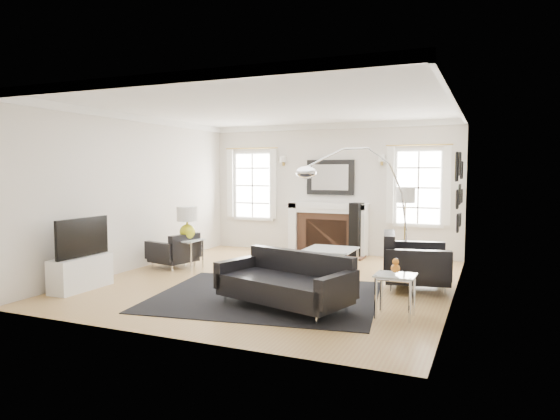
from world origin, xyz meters
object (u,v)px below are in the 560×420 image
at_px(sofa, 287,283).
at_px(armchair_left, 175,252).
at_px(coffee_table, 330,250).
at_px(gourd_lamp, 187,221).
at_px(armchair_right, 412,263).
at_px(fireplace, 328,229).
at_px(arc_floor_lamp, 358,209).

distance_m(sofa, armchair_left, 3.37).
bearing_deg(coffee_table, gourd_lamp, -160.49).
xyz_separation_m(coffee_table, gourd_lamp, (-2.46, -0.87, 0.52)).
bearing_deg(armchair_right, fireplace, 130.35).
bearing_deg(arc_floor_lamp, coffee_table, 126.79).
xyz_separation_m(armchair_left, gourd_lamp, (0.25, 0.03, 0.59)).
height_order(coffee_table, gourd_lamp, gourd_lamp).
height_order(sofa, gourd_lamp, gourd_lamp).
bearing_deg(armchair_right, armchair_left, 179.79).
bearing_deg(gourd_lamp, coffee_table, 19.51).
distance_m(fireplace, sofa, 4.25).
relative_size(armchair_right, arc_floor_lamp, 0.54).
height_order(sofa, armchair_right, armchair_right).
xyz_separation_m(fireplace, armchair_right, (2.13, -2.51, -0.15)).
bearing_deg(gourd_lamp, armchair_right, -0.66).
distance_m(sofa, armchair_right, 2.15).
height_order(fireplace, sofa, fireplace).
relative_size(fireplace, arc_floor_lamp, 0.76).
bearing_deg(sofa, arc_floor_lamp, 71.18).
xyz_separation_m(fireplace, arc_floor_lamp, (1.31, -2.59, 0.66)).
relative_size(sofa, arc_floor_lamp, 0.88).
bearing_deg(arc_floor_lamp, sofa, -108.82).
distance_m(armchair_left, arc_floor_lamp, 3.58).
relative_size(fireplace, armchair_right, 1.42).
relative_size(fireplace, armchair_left, 1.84).
bearing_deg(sofa, armchair_right, 50.95).
height_order(armchair_left, arc_floor_lamp, arc_floor_lamp).
bearing_deg(armchair_left, arc_floor_lamp, -1.70).
xyz_separation_m(armchair_left, arc_floor_lamp, (3.46, -0.10, 0.91)).
xyz_separation_m(armchair_right, gourd_lamp, (-4.03, 0.05, 0.49)).
bearing_deg(fireplace, coffee_table, -70.51).
relative_size(armchair_left, gourd_lamp, 1.52).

